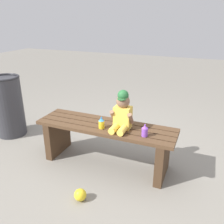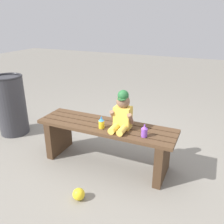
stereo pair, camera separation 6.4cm
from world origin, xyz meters
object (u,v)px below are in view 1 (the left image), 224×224
(sippy_cup_left, at_px, (101,123))
(sippy_cup_right, at_px, (145,131))
(park_bench, at_px, (106,138))
(toy_ball, at_px, (80,195))
(trash_bin, at_px, (8,106))
(child_figure, at_px, (122,112))

(sippy_cup_left, distance_m, sippy_cup_right, 0.46)
(sippy_cup_left, bearing_deg, sippy_cup_right, 0.00)
(park_bench, height_order, toy_ball, park_bench)
(sippy_cup_right, height_order, toy_ball, sippy_cup_right)
(toy_ball, height_order, trash_bin, trash_bin)
(sippy_cup_left, xyz_separation_m, sippy_cup_right, (0.46, 0.00, 0.00))
(park_bench, xyz_separation_m, trash_bin, (-1.52, 0.16, 0.10))
(child_figure, relative_size, sippy_cup_right, 3.26)
(park_bench, xyz_separation_m, sippy_cup_left, (-0.01, -0.09, 0.22))
(child_figure, height_order, trash_bin, child_figure)
(child_figure, height_order, sippy_cup_right, child_figure)
(toy_ball, bearing_deg, child_figure, 75.16)
(park_bench, relative_size, sippy_cup_left, 12.07)
(trash_bin, bearing_deg, sippy_cup_left, -9.38)
(child_figure, height_order, sippy_cup_left, child_figure)
(park_bench, bearing_deg, toy_ball, -87.72)
(sippy_cup_right, distance_m, toy_ball, 0.84)
(sippy_cup_left, relative_size, toy_ball, 1.10)
(child_figure, xyz_separation_m, toy_ball, (-0.16, -0.62, -0.60))
(toy_ball, bearing_deg, sippy_cup_right, 51.73)
(trash_bin, bearing_deg, sippy_cup_right, -7.23)
(sippy_cup_right, bearing_deg, sippy_cup_left, 180.00)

